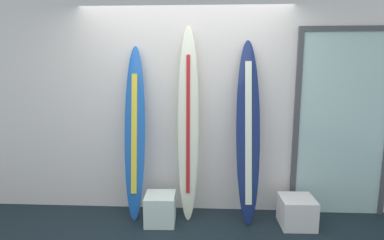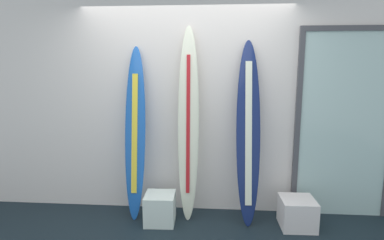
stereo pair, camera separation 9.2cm
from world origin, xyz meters
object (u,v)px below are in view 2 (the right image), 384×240
surfboard_cobalt (135,135)px  display_block_center (160,208)px  glass_door (344,122)px  surfboard_ivory (188,124)px  surfboard_navy (248,134)px  display_block_left (297,213)px

surfboard_cobalt → display_block_center: surfboard_cobalt is taller
glass_door → display_block_center: bearing=-170.0°
surfboard_ivory → display_block_center: 1.03m
surfboard_navy → glass_door: (1.14, 0.22, 0.12)m
display_block_center → glass_door: glass_door is taller
surfboard_cobalt → glass_door: (2.46, 0.20, 0.15)m
display_block_left → glass_door: size_ratio=0.17×
surfboard_cobalt → display_block_left: bearing=-4.9°
surfboard_ivory → display_block_left: 1.59m
display_block_center → glass_door: 2.39m
surfboard_cobalt → surfboard_ivory: size_ratio=0.90×
surfboard_cobalt → surfboard_ivory: (0.63, 0.02, 0.13)m
surfboard_navy → display_block_left: bearing=-13.5°
surfboard_cobalt → glass_door: size_ratio=0.91×
display_block_left → display_block_center: 1.57m
display_block_left → surfboard_cobalt: bearing=175.1°
surfboard_ivory → display_block_left: bearing=-8.3°
display_block_left → glass_door: bearing=31.9°
surfboard_ivory → surfboard_cobalt: bearing=-178.0°
display_block_left → glass_door: (0.57, 0.36, 0.99)m
surfboard_cobalt → surfboard_ivory: 0.64m
surfboard_cobalt → surfboard_navy: bearing=-1.1°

